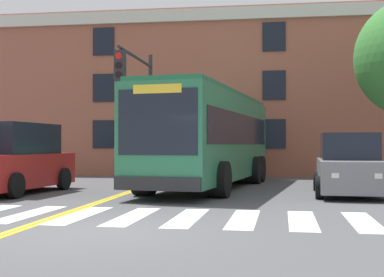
{
  "coord_description": "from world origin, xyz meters",
  "views": [
    {
      "loc": [
        3.23,
        -9.39,
        1.58
      ],
      "look_at": [
        0.59,
        8.81,
        1.78
      ],
      "focal_mm": 50.0,
      "sensor_mm": 36.0,
      "label": 1
    }
  ],
  "objects_px": {
    "car_teal_behind_bus": "(222,158)",
    "traffic_light_overhead": "(138,91)",
    "car_red_near_lane": "(14,160)",
    "car_grey_far_lane": "(349,167)",
    "city_bus": "(209,137)"
  },
  "relations": [
    {
      "from": "car_red_near_lane",
      "to": "car_grey_far_lane",
      "type": "height_order",
      "value": "car_red_near_lane"
    },
    {
      "from": "car_teal_behind_bus",
      "to": "traffic_light_overhead",
      "type": "bearing_deg",
      "value": -103.73
    },
    {
      "from": "car_red_near_lane",
      "to": "traffic_light_overhead",
      "type": "distance_m",
      "value": 5.05
    },
    {
      "from": "city_bus",
      "to": "car_teal_behind_bus",
      "type": "bearing_deg",
      "value": 92.04
    },
    {
      "from": "car_teal_behind_bus",
      "to": "traffic_light_overhead",
      "type": "distance_m",
      "value": 9.89
    },
    {
      "from": "city_bus",
      "to": "car_grey_far_lane",
      "type": "xyz_separation_m",
      "value": [
        4.62,
        -2.07,
        -0.96
      ]
    },
    {
      "from": "traffic_light_overhead",
      "to": "city_bus",
      "type": "bearing_deg",
      "value": 4.5
    },
    {
      "from": "car_grey_far_lane",
      "to": "traffic_light_overhead",
      "type": "distance_m",
      "value": 7.89
    },
    {
      "from": "car_teal_behind_bus",
      "to": "traffic_light_overhead",
      "type": "xyz_separation_m",
      "value": [
        -2.26,
        -9.25,
        2.66
      ]
    },
    {
      "from": "car_grey_far_lane",
      "to": "car_teal_behind_bus",
      "type": "xyz_separation_m",
      "value": [
        -4.94,
        11.11,
        -0.02
      ]
    },
    {
      "from": "car_grey_far_lane",
      "to": "city_bus",
      "type": "bearing_deg",
      "value": 155.9
    },
    {
      "from": "city_bus",
      "to": "car_teal_behind_bus",
      "type": "height_order",
      "value": "city_bus"
    },
    {
      "from": "car_red_near_lane",
      "to": "traffic_light_overhead",
      "type": "bearing_deg",
      "value": 39.56
    },
    {
      "from": "city_bus",
      "to": "traffic_light_overhead",
      "type": "height_order",
      "value": "traffic_light_overhead"
    },
    {
      "from": "car_red_near_lane",
      "to": "traffic_light_overhead",
      "type": "height_order",
      "value": "traffic_light_overhead"
    }
  ]
}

